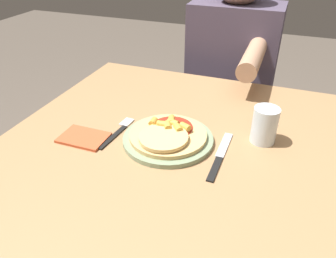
% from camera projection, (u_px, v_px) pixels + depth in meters
% --- Properties ---
extents(dining_table, '(1.00, 1.00, 0.75)m').
position_uv_depth(dining_table, '(179.00, 178.00, 0.95)').
color(dining_table, '#9E754C').
rests_on(dining_table, ground_plane).
extents(plate, '(0.25, 0.25, 0.01)m').
position_uv_depth(plate, '(168.00, 139.00, 0.91)').
color(plate, gray).
rests_on(plate, dining_table).
extents(pizza, '(0.21, 0.21, 0.04)m').
position_uv_depth(pizza, '(168.00, 134.00, 0.90)').
color(pizza, tan).
rests_on(pizza, plate).
extents(fork, '(0.03, 0.18, 0.00)m').
position_uv_depth(fork, '(119.00, 131.00, 0.96)').
color(fork, black).
rests_on(fork, dining_table).
extents(knife, '(0.02, 0.22, 0.00)m').
position_uv_depth(knife, '(220.00, 156.00, 0.85)').
color(knife, black).
rests_on(knife, dining_table).
extents(drinking_glass, '(0.07, 0.07, 0.10)m').
position_uv_depth(drinking_glass, '(265.00, 125.00, 0.89)').
color(drinking_glass, silver).
rests_on(drinking_glass, dining_table).
extents(napkin, '(0.13, 0.09, 0.01)m').
position_uv_depth(napkin, '(84.00, 138.00, 0.92)').
color(napkin, '#C6512D').
rests_on(napkin, dining_table).
extents(person_diner, '(0.38, 0.52, 1.19)m').
position_uv_depth(person_diner, '(231.00, 70.00, 1.50)').
color(person_diner, '#2D2D38').
rests_on(person_diner, ground_plane).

